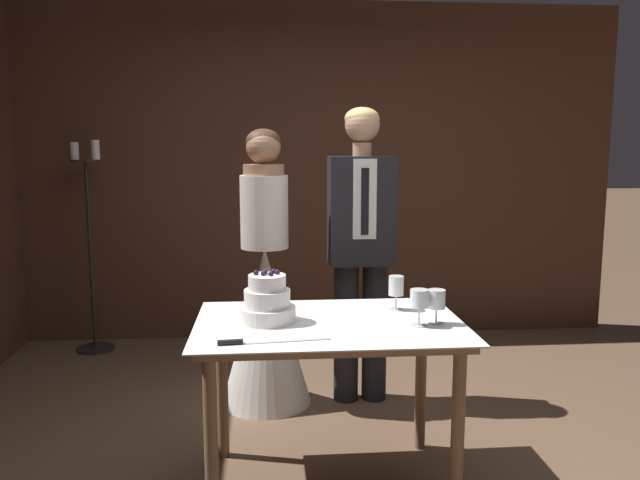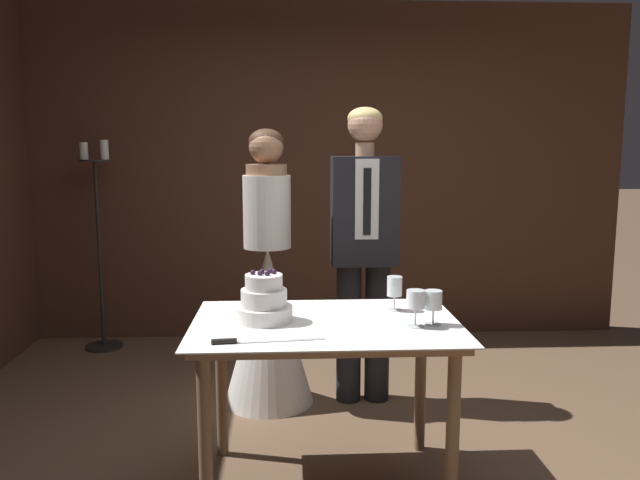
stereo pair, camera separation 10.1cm
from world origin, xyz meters
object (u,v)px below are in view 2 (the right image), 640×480
(wine_glass_middle, at_px, (395,288))
(candle_stand, at_px, (100,253))
(tiered_cake, at_px, (264,302))
(wine_glass_near, at_px, (433,302))
(cake_knife, at_px, (247,341))
(groom, at_px, (364,242))
(wine_glass_far, at_px, (416,301))
(cake_table, at_px, (326,344))
(bride, at_px, (268,305))

(wine_glass_middle, xyz_separation_m, candle_stand, (-1.93, 1.89, -0.14))
(tiered_cake, bearing_deg, wine_glass_near, -7.80)
(cake_knife, distance_m, groom, 1.41)
(wine_glass_far, bearing_deg, wine_glass_near, 16.03)
(cake_knife, bearing_deg, cake_table, 34.91)
(bride, xyz_separation_m, groom, (0.57, -0.00, 0.38))
(tiered_cake, relative_size, wine_glass_far, 1.57)
(wine_glass_near, bearing_deg, tiered_cake, 172.20)
(bride, bearing_deg, wine_glass_middle, -51.68)
(tiered_cake, xyz_separation_m, candle_stand, (-1.32, 2.04, -0.12))
(wine_glass_near, bearing_deg, cake_table, 171.12)
(tiered_cake, xyz_separation_m, wine_glass_middle, (0.61, 0.15, 0.02))
(wine_glass_middle, bearing_deg, bride, 128.32)
(cake_table, distance_m, bride, 1.01)
(cake_knife, distance_m, candle_stand, 2.67)
(cake_table, distance_m, candle_stand, 2.61)
(bride, distance_m, groom, 0.69)
(wine_glass_near, xyz_separation_m, candle_stand, (-2.06, 2.14, -0.13))
(wine_glass_far, xyz_separation_m, candle_stand, (-1.98, 2.16, -0.14))
(wine_glass_far, xyz_separation_m, bride, (-0.67, 1.06, -0.28))
(tiered_cake, distance_m, bride, 0.97)
(tiered_cake, relative_size, candle_stand, 0.16)
(tiered_cake, height_order, wine_glass_near, tiered_cake)
(candle_stand, bearing_deg, tiered_cake, -57.06)
(cake_table, distance_m, wine_glass_near, 0.51)
(wine_glass_near, xyz_separation_m, wine_glass_far, (-0.08, -0.02, 0.01))
(cake_table, distance_m, wine_glass_middle, 0.43)
(cake_table, bearing_deg, cake_knife, -139.24)
(cake_table, bearing_deg, bride, 106.48)
(wine_glass_middle, distance_m, bride, 1.04)
(cake_knife, height_order, candle_stand, candle_stand)
(tiered_cake, xyz_separation_m, groom, (0.56, 0.94, 0.12))
(cake_table, relative_size, wine_glass_middle, 7.22)
(bride, xyz_separation_m, candle_stand, (-1.31, 1.10, 0.14))
(wine_glass_near, bearing_deg, bride, 125.79)
(wine_glass_far, distance_m, candle_stand, 2.93)
(cake_knife, height_order, bride, bride)
(tiered_cake, relative_size, groom, 0.14)
(groom, relative_size, candle_stand, 1.11)
(cake_knife, xyz_separation_m, groom, (0.62, 1.25, 0.20))
(cake_knife, distance_m, bride, 1.27)
(candle_stand, bearing_deg, cake_knife, -61.76)
(wine_glass_far, bearing_deg, groom, 95.11)
(candle_stand, bearing_deg, bride, -40.09)
(cake_knife, distance_m, wine_glass_middle, 0.82)
(wine_glass_middle, height_order, bride, bride)
(cake_table, xyz_separation_m, tiered_cake, (-0.27, 0.03, 0.19))
(groom, bearing_deg, cake_knife, -116.23)
(wine_glass_far, distance_m, groom, 1.07)
(bride, relative_size, candle_stand, 1.03)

